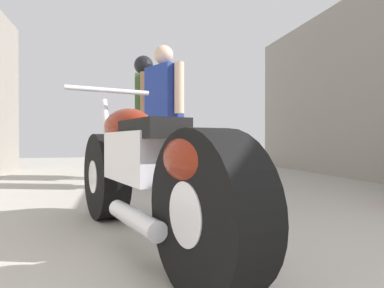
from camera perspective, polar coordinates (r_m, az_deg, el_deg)
ground_plane at (r=3.47m, az=0.27°, el=-8.81°), size 16.60×16.60×0.00m
motorcycle_maroon_cruiser at (r=1.81m, az=-8.45°, el=-4.83°), size 0.84×1.98×0.94m
mechanic_in_blue at (r=4.00m, az=-4.85°, el=6.24°), size 0.44×0.65×1.70m
mechanic_with_helmet at (r=4.99m, az=-8.26°, el=6.57°), size 0.28×0.71×1.81m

